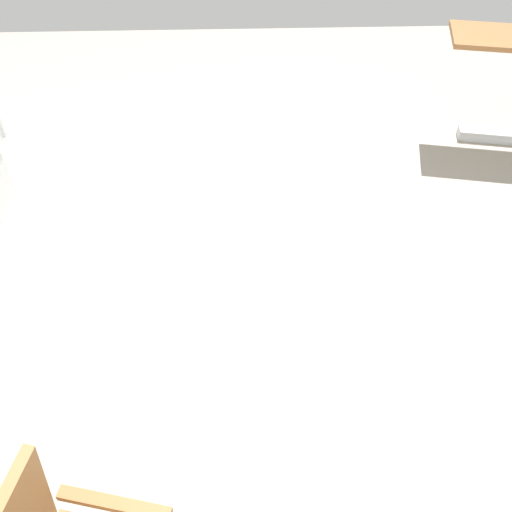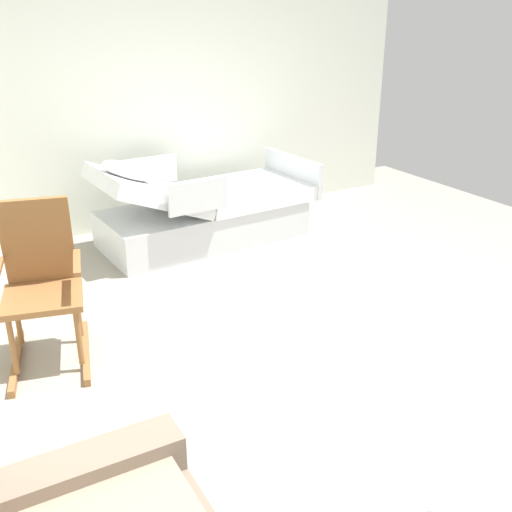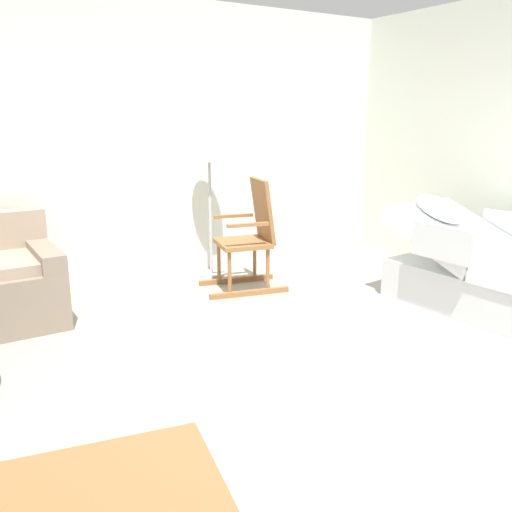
{
  "view_description": "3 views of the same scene",
  "coord_description": "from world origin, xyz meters",
  "views": [
    {
      "loc": [
        0.05,
        2.32,
        2.57
      ],
      "look_at": [
        -0.0,
        0.63,
        0.84
      ],
      "focal_mm": 39.96,
      "sensor_mm": 36.0,
      "label": 1
    },
    {
      "loc": [
        -2.99,
        2.26,
        2.12
      ],
      "look_at": [
        0.13,
        0.52,
        0.63
      ],
      "focal_mm": 41.86,
      "sensor_mm": 36.0,
      "label": 2
    },
    {
      "loc": [
        -1.94,
        -2.49,
        1.63
      ],
      "look_at": [
        0.05,
        0.72,
        0.64
      ],
      "focal_mm": 38.13,
      "sensor_mm": 36.0,
      "label": 3
    }
  ],
  "objects": [
    {
      "name": "ground_plane",
      "position": [
        0.0,
        0.0,
        0.0
      ],
      "size": [
        7.01,
        7.01,
        0.0
      ],
      "primitive_type": "plane",
      "color": "gray"
    },
    {
      "name": "back_wall",
      "position": [
        0.0,
        2.67,
        1.35
      ],
      "size": [
        5.81,
        0.1,
        2.7
      ],
      "primitive_type": "cube",
      "color": "silver",
      "rests_on": "ground"
    },
    {
      "name": "hospital_bed",
      "position": [
        2.06,
        0.03,
        0.3
      ],
      "size": [
        1.11,
        2.16,
        0.95
      ],
      "color": "silver",
      "rests_on": "ground"
    },
    {
      "name": "rocking_chair",
      "position": [
        0.64,
        1.79,
        0.5
      ],
      "size": [
        0.85,
        0.63,
        1.05
      ],
      "color": "brown",
      "rests_on": "ground"
    },
    {
      "name": "floor_lamp",
      "position": [
        0.51,
        2.36,
        1.23
      ],
      "size": [
        0.34,
        0.34,
        1.48
      ],
      "color": "#B2B5BA",
      "rests_on": "ground"
    }
  ]
}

